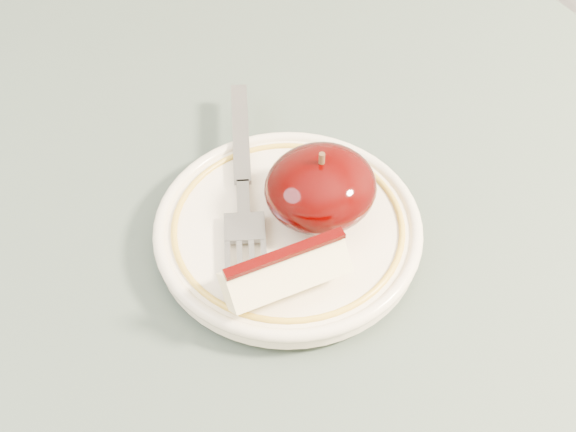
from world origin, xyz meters
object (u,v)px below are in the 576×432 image
apple_half (321,188)px  table (173,357)px  fork (243,184)px  plate (288,230)px

apple_half → table: bearing=175.8°
fork → plate: bearing=-140.9°
apple_half → plate: bearing=-178.4°
plate → apple_half: 0.04m
fork → apple_half: bearing=-115.2°
table → plate: bearing=-5.8°
plate → apple_half: size_ratio=2.40×
apple_half → fork: 0.06m
apple_half → fork: size_ratio=0.41×
table → apple_half: 0.17m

